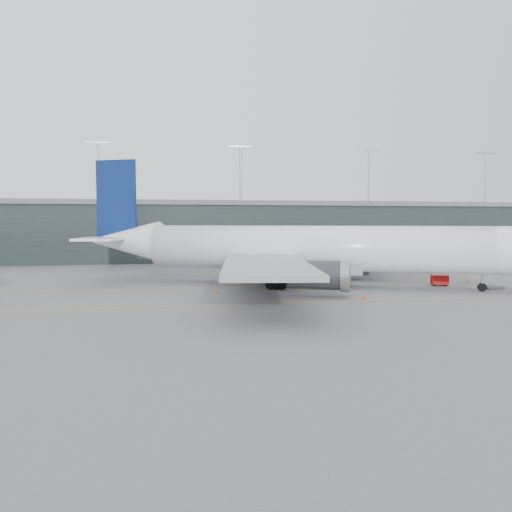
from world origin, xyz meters
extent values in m
plane|color=#535357|center=(0.00, 0.00, 0.00)|extent=(320.00, 320.00, 0.00)
cube|color=orange|center=(0.00, -4.00, 0.01)|extent=(160.00, 0.25, 0.02)
cube|color=orange|center=(0.00, -20.00, 0.01)|extent=(160.00, 0.25, 0.02)
cube|color=orange|center=(5.00, 20.00, 0.01)|extent=(0.25, 60.00, 0.02)
cube|color=#1E2829|center=(0.00, 58.00, 7.00)|extent=(240.00, 35.00, 14.00)
cube|color=slate|center=(0.00, 58.00, 14.60)|extent=(240.00, 36.00, 1.20)
cylinder|color=#9E9EA3|center=(-30.00, 48.00, 22.00)|extent=(0.60, 0.60, 14.00)
cylinder|color=#9E9EA3|center=(5.00, 48.00, 22.00)|extent=(0.60, 0.60, 14.00)
cylinder|color=#9E9EA3|center=(40.00, 48.00, 22.00)|extent=(0.60, 0.60, 14.00)
cylinder|color=#9E9EA3|center=(75.00, 48.00, 22.00)|extent=(0.60, 0.60, 14.00)
cylinder|color=white|center=(7.89, -5.19, 5.93)|extent=(49.63, 27.93, 6.94)
ellipsoid|color=white|center=(32.77, -16.72, 5.93)|extent=(16.14, 12.42, 6.94)
cone|color=white|center=(-21.05, 8.21, 6.71)|extent=(13.97, 11.22, 6.66)
cube|color=gray|center=(6.87, -4.72, 3.25)|extent=(18.60, 12.60, 2.24)
cube|color=gray|center=(-2.45, -19.52, 4.81)|extent=(14.95, 33.62, 0.62)
cylinder|color=#37373C|center=(5.45, -15.78, 2.91)|extent=(8.75, 6.85, 3.92)
cube|color=gray|center=(12.13, 11.96, 4.81)|extent=(28.85, 31.14, 0.62)
cylinder|color=#37373C|center=(14.39, 3.51, 2.91)|extent=(8.75, 6.85, 3.92)
cube|color=navy|center=(-22.58, 8.92, 13.77)|extent=(6.84, 3.57, 13.43)
cube|color=white|center=(-24.66, 3.10, 7.27)|extent=(7.79, 10.98, 0.39)
cube|color=white|center=(-19.48, 14.27, 7.27)|extent=(11.18, 11.68, 0.39)
cylinder|color=black|center=(30.23, -15.54, 0.62)|extent=(1.31, 0.92, 1.23)
cylinder|color=#9E9EA3|center=(30.23, -15.54, 1.45)|extent=(0.34, 0.34, 2.91)
cylinder|color=black|center=(1.57, -8.19, 0.73)|extent=(1.56, 1.12, 1.45)
cylinder|color=black|center=(6.08, 1.56, 0.73)|extent=(1.56, 1.12, 1.45)
cube|color=#2C2C31|center=(20.22, 0.36, 4.69)|extent=(3.70, 3.98, 2.62)
cube|color=#2C2C31|center=(22.03, 7.92, 4.69)|extent=(5.12, 12.40, 2.34)
cube|color=#2C2C31|center=(24.87, 19.77, 4.69)|extent=(5.35, 12.45, 2.44)
cube|color=#2C2C31|center=(27.71, 31.62, 4.69)|extent=(5.57, 12.51, 2.53)
cylinder|color=#9E9EA3|center=(22.19, 8.56, 1.78)|extent=(0.47, 0.47, 3.56)
cube|color=#37373C|center=(22.19, 8.56, 0.33)|extent=(2.15, 1.80, 0.66)
cylinder|color=#2C2C31|center=(20.22, 40.50, 4.69)|extent=(3.75, 3.75, 2.81)
cylinder|color=#2C2C31|center=(20.22, 40.50, 1.69)|extent=(1.69, 1.69, 3.37)
cube|color=#AE0C0E|center=(27.67, -8.56, 0.95)|extent=(2.77, 2.15, 1.45)
cylinder|color=black|center=(26.66, -8.86, 0.22)|extent=(0.47, 0.28, 0.45)
cylinder|color=black|center=(28.38, -9.33, 0.22)|extent=(0.47, 0.28, 0.45)
cylinder|color=black|center=(26.95, -7.79, 0.22)|extent=(0.47, 0.28, 0.45)
cylinder|color=black|center=(28.67, -8.25, 0.22)|extent=(0.47, 0.28, 0.45)
cube|color=#37363B|center=(33.46, -13.01, 0.18)|extent=(3.31, 2.80, 0.30)
cube|color=#37373C|center=(-3.58, 10.78, 0.13)|extent=(2.22, 2.04, 0.18)
cube|color=silver|center=(-3.58, 10.78, 0.94)|extent=(1.86, 1.81, 1.34)
cube|color=navy|center=(-3.58, 10.78, 1.64)|extent=(1.92, 1.87, 0.07)
cube|color=#37373C|center=(-2.96, 11.84, 0.14)|extent=(2.15, 1.91, 0.18)
cube|color=#B3B9C0|center=(-2.96, 11.84, 0.95)|extent=(1.78, 1.72, 1.36)
cube|color=navy|center=(-2.96, 11.84, 1.66)|extent=(1.83, 1.77, 0.07)
cube|color=#37373C|center=(-0.40, 11.56, 0.16)|extent=(2.49, 2.21, 0.21)
cube|color=#A3A9AF|center=(-0.40, 11.56, 1.10)|extent=(2.06, 1.99, 1.56)
cube|color=navy|center=(-0.40, 11.56, 1.91)|extent=(2.12, 2.05, 0.08)
cone|color=#FF610E|center=(34.01, -6.24, 0.33)|extent=(0.42, 0.42, 0.67)
cone|color=#ED420D|center=(10.92, -19.22, 0.40)|extent=(0.50, 0.50, 0.80)
cone|color=#E64F0C|center=(8.26, 12.79, 0.36)|extent=(0.45, 0.45, 0.71)
cone|color=orange|center=(-7.52, -10.28, 0.33)|extent=(0.42, 0.42, 0.67)
camera|label=1|loc=(-14.89, -79.45, 10.10)|focal=35.00mm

